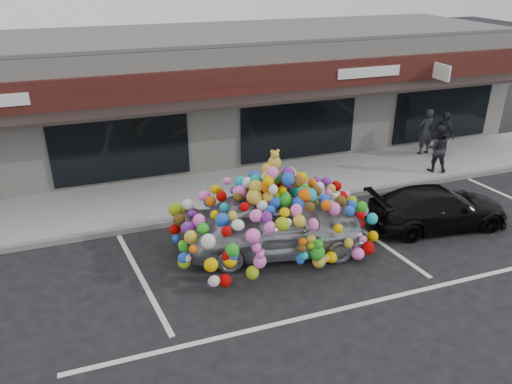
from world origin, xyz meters
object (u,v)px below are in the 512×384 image
object	(u,v)px
pedestrian_c	(443,134)
black_sedan	(438,208)
pedestrian_a	(426,132)
toy_car	(275,217)
pedestrian_b	(437,148)

from	to	relation	value
pedestrian_c	black_sedan	bearing A→B (deg)	-42.89
pedestrian_a	toy_car	bearing A→B (deg)	26.47
black_sedan	pedestrian_c	bearing A→B (deg)	-32.44
black_sedan	pedestrian_b	distance (m)	3.79
pedestrian_b	pedestrian_a	bearing A→B (deg)	-83.59
toy_car	pedestrian_b	distance (m)	7.41
pedestrian_b	toy_car	bearing A→B (deg)	51.57
black_sedan	pedestrian_a	xyz separation A→B (m)	(2.89, 4.54, 0.44)
pedestrian_b	pedestrian_c	xyz separation A→B (m)	(1.11, 1.10, 0.03)
pedestrian_a	pedestrian_c	distance (m)	0.62
toy_car	black_sedan	xyz separation A→B (m)	(4.63, -0.27, -0.38)
pedestrian_a	pedestrian_b	bearing A→B (deg)	63.58
pedestrian_a	black_sedan	bearing A→B (deg)	54.41
toy_car	pedestrian_b	world-z (taller)	toy_car
pedestrian_b	black_sedan	bearing A→B (deg)	83.24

